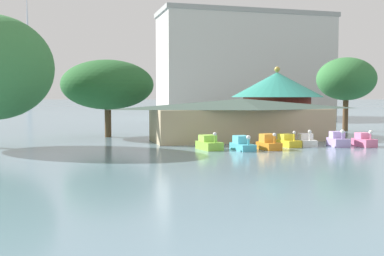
{
  "coord_description": "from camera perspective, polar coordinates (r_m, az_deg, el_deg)",
  "views": [
    {
      "loc": [
        -2.78,
        -1.82,
        4.67
      ],
      "look_at": [
        5.35,
        27.87,
        2.62
      ],
      "focal_mm": 43.44,
      "sensor_mm": 36.0,
      "label": 1
    }
  ],
  "objects": [
    {
      "name": "distant_broadcast_tower",
      "position": [
        405.37,
        -19.52,
        9.91
      ],
      "size": [
        6.1,
        6.1,
        132.46
      ],
      "color": "silver",
      "rests_on": "ground"
    },
    {
      "name": "pedal_boat_lime",
      "position": [
        41.5,
        2.1,
        -1.94
      ],
      "size": [
        1.91,
        2.9,
        1.64
      ],
      "rotation": [
        0.0,
        0.0,
        -1.42
      ],
      "color": "#8CCC3F",
      "rests_on": "ground"
    },
    {
      "name": "pedal_boat_orange",
      "position": [
        41.94,
        9.38,
        -1.88
      ],
      "size": [
        1.64,
        2.4,
        1.57
      ],
      "rotation": [
        0.0,
        0.0,
        -1.46
      ],
      "color": "orange",
      "rests_on": "ground"
    },
    {
      "name": "pedal_boat_pink",
      "position": [
        46.95,
        20.36,
        -1.48
      ],
      "size": [
        1.4,
        2.26,
        1.62
      ],
      "rotation": [
        0.0,
        0.0,
        -1.53
      ],
      "color": "pink",
      "rests_on": "ground"
    },
    {
      "name": "shoreline_tree_mid",
      "position": [
        55.1,
        -10.33,
        5.24
      ],
      "size": [
        10.71,
        10.71,
        9.01
      ],
      "color": "brown",
      "rests_on": "ground"
    },
    {
      "name": "background_building_block",
      "position": [
        107.28,
        6.63,
        7.62
      ],
      "size": [
        39.74,
        13.79,
        23.66
      ],
      "color": "beige",
      "rests_on": "ground"
    },
    {
      "name": "green_roof_pavilion",
      "position": [
        58.75,
        10.37,
        3.57
      ],
      "size": [
        11.44,
        11.44,
        8.46
      ],
      "color": "#993328",
      "rests_on": "ground"
    },
    {
      "name": "shoreline_tree_right",
      "position": [
        67.39,
        18.41,
        5.72
      ],
      "size": [
        8.03,
        8.03,
        10.1
      ],
      "color": "brown",
      "rests_on": "ground"
    },
    {
      "name": "pedal_boat_white",
      "position": [
        46.04,
        13.85,
        -1.54
      ],
      "size": [
        1.99,
        2.93,
        1.62
      ],
      "rotation": [
        0.0,
        0.0,
        -1.81
      ],
      "color": "white",
      "rests_on": "ground"
    },
    {
      "name": "pedal_boat_lavender",
      "position": [
        46.1,
        17.48,
        -1.46
      ],
      "size": [
        1.84,
        2.67,
        1.69
      ],
      "rotation": [
        0.0,
        0.0,
        -1.76
      ],
      "color": "#B299D8",
      "rests_on": "ground"
    },
    {
      "name": "pedal_boat_cyan",
      "position": [
        41.26,
        6.19,
        -2.02
      ],
      "size": [
        1.43,
        3.04,
        1.42
      ],
      "rotation": [
        0.0,
        0.0,
        -1.53
      ],
      "color": "#4CB7CC",
      "rests_on": "ground"
    },
    {
      "name": "boathouse",
      "position": [
        50.01,
        6.14,
        1.14
      ],
      "size": [
        20.53,
        7.1,
        4.52
      ],
      "color": "tan",
      "rests_on": "ground"
    },
    {
      "name": "pedal_boat_yellow",
      "position": [
        44.75,
        11.64,
        -1.65
      ],
      "size": [
        1.83,
        2.57,
        1.56
      ],
      "rotation": [
        0.0,
        0.0,
        -1.4
      ],
      "color": "yellow",
      "rests_on": "ground"
    }
  ]
}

